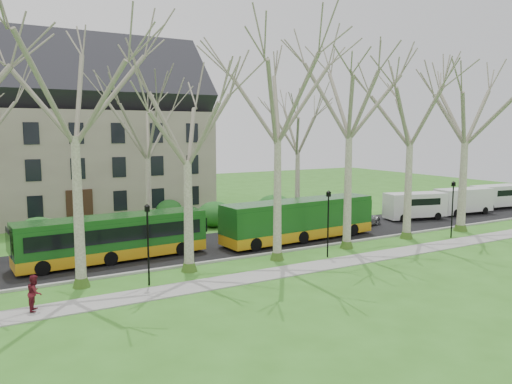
% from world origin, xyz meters
% --- Properties ---
extents(ground, '(120.00, 120.00, 0.00)m').
position_xyz_m(ground, '(0.00, 0.00, 0.00)').
color(ground, '#357220').
rests_on(ground, ground).
extents(sidewalk, '(70.00, 2.00, 0.06)m').
position_xyz_m(sidewalk, '(0.00, -2.50, 0.03)').
color(sidewalk, gray).
rests_on(sidewalk, ground).
extents(road, '(80.00, 8.00, 0.06)m').
position_xyz_m(road, '(0.00, 5.50, 0.03)').
color(road, black).
rests_on(road, ground).
extents(curb, '(80.00, 0.25, 0.14)m').
position_xyz_m(curb, '(0.00, 1.50, 0.07)').
color(curb, '#A5A39E').
rests_on(curb, ground).
extents(building, '(26.50, 12.20, 16.00)m').
position_xyz_m(building, '(-6.00, 24.00, 8.07)').
color(building, gray).
rests_on(building, ground).
extents(tree_row_verge, '(49.00, 7.00, 14.00)m').
position_xyz_m(tree_row_verge, '(0.00, 0.30, 7.00)').
color(tree_row_verge, gray).
rests_on(tree_row_verge, ground).
extents(tree_row_far, '(33.00, 7.00, 12.00)m').
position_xyz_m(tree_row_far, '(-1.33, 11.00, 6.00)').
color(tree_row_far, gray).
rests_on(tree_row_far, ground).
extents(lamp_row, '(36.22, 0.22, 4.30)m').
position_xyz_m(lamp_row, '(-0.00, -1.00, 2.57)').
color(lamp_row, black).
rests_on(lamp_row, ground).
extents(hedges, '(30.60, 8.60, 2.00)m').
position_xyz_m(hedges, '(-4.67, 14.00, 1.00)').
color(hedges, '#185521').
rests_on(hedges, ground).
extents(bus_lead, '(11.88, 3.10, 2.94)m').
position_xyz_m(bus_lead, '(-6.34, 4.94, 1.53)').
color(bus_lead, '#164D17').
rests_on(bus_lead, road).
extents(bus_follow, '(12.66, 3.38, 3.13)m').
position_xyz_m(bus_follow, '(7.25, 4.01, 1.62)').
color(bus_follow, '#164D17').
rests_on(bus_follow, road).
extents(sedan, '(4.88, 3.11, 1.32)m').
position_xyz_m(sedan, '(14.84, 5.80, 0.72)').
color(sedan, '#B0B0B5').
rests_on(sedan, road).
extents(van_a, '(5.93, 3.35, 2.44)m').
position_xyz_m(van_a, '(21.52, 5.92, 1.28)').
color(van_a, silver).
rests_on(van_a, road).
extents(van_b, '(5.97, 2.81, 2.51)m').
position_xyz_m(van_b, '(27.90, 5.61, 1.32)').
color(van_b, silver).
rests_on(van_b, road).
extents(van_c, '(5.82, 2.75, 2.45)m').
position_xyz_m(van_c, '(34.00, 6.19, 1.28)').
color(van_c, silver).
rests_on(van_c, road).
extents(pedestrian_b, '(0.83, 0.95, 1.67)m').
position_xyz_m(pedestrian_b, '(-11.73, -2.20, 0.89)').
color(pedestrian_b, maroon).
rests_on(pedestrian_b, sidewalk).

